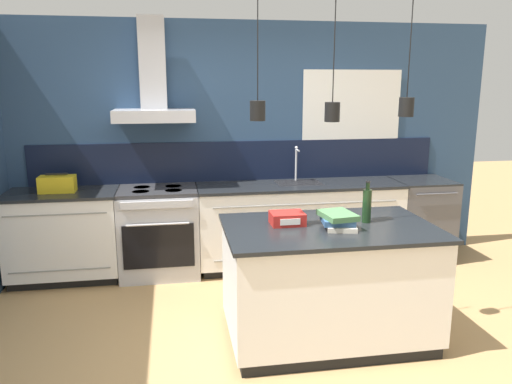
{
  "coord_description": "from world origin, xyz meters",
  "views": [
    {
      "loc": [
        -0.73,
        -3.35,
        1.97
      ],
      "look_at": [
        -0.04,
        0.74,
        1.05
      ],
      "focal_mm": 35.0,
      "sensor_mm": 36.0,
      "label": 1
    }
  ],
  "objects_px": {
    "oven_range": "(159,232)",
    "yellow_toolbox": "(57,184)",
    "dishwasher": "(419,219)",
    "red_supply_box": "(287,218)",
    "bottle_on_island": "(367,205)",
    "book_stack": "(339,220)"
  },
  "relations": [
    {
      "from": "oven_range",
      "to": "book_stack",
      "type": "distance_m",
      "value": 2.19
    },
    {
      "from": "dishwasher",
      "to": "book_stack",
      "type": "height_order",
      "value": "book_stack"
    },
    {
      "from": "oven_range",
      "to": "book_stack",
      "type": "relative_size",
      "value": 2.74
    },
    {
      "from": "oven_range",
      "to": "book_stack",
      "type": "xyz_separation_m",
      "value": [
        1.36,
        -1.63,
        0.51
      ]
    },
    {
      "from": "bottle_on_island",
      "to": "red_supply_box",
      "type": "distance_m",
      "value": 0.62
    },
    {
      "from": "book_stack",
      "to": "oven_range",
      "type": "bearing_deg",
      "value": 129.85
    },
    {
      "from": "red_supply_box",
      "to": "yellow_toolbox",
      "type": "relative_size",
      "value": 0.75
    },
    {
      "from": "book_stack",
      "to": "red_supply_box",
      "type": "xyz_separation_m",
      "value": [
        -0.35,
        0.15,
        -0.01
      ]
    },
    {
      "from": "oven_range",
      "to": "yellow_toolbox",
      "type": "relative_size",
      "value": 2.68
    },
    {
      "from": "dishwasher",
      "to": "red_supply_box",
      "type": "relative_size",
      "value": 3.58
    },
    {
      "from": "dishwasher",
      "to": "bottle_on_island",
      "type": "relative_size",
      "value": 2.81
    },
    {
      "from": "yellow_toolbox",
      "to": "oven_range",
      "type": "bearing_deg",
      "value": -0.26
    },
    {
      "from": "book_stack",
      "to": "dishwasher",
      "type": "bearing_deg",
      "value": 46.96
    },
    {
      "from": "dishwasher",
      "to": "yellow_toolbox",
      "type": "relative_size",
      "value": 2.68
    },
    {
      "from": "dishwasher",
      "to": "red_supply_box",
      "type": "height_order",
      "value": "red_supply_box"
    },
    {
      "from": "oven_range",
      "to": "red_supply_box",
      "type": "distance_m",
      "value": 1.86
    },
    {
      "from": "dishwasher",
      "to": "yellow_toolbox",
      "type": "bearing_deg",
      "value": 180.0
    },
    {
      "from": "dishwasher",
      "to": "red_supply_box",
      "type": "distance_m",
      "value": 2.45
    },
    {
      "from": "bottle_on_island",
      "to": "red_supply_box",
      "type": "height_order",
      "value": "bottle_on_island"
    },
    {
      "from": "dishwasher",
      "to": "bottle_on_island",
      "type": "xyz_separation_m",
      "value": [
        -1.27,
        -1.53,
        0.59
      ]
    },
    {
      "from": "dishwasher",
      "to": "book_stack",
      "type": "bearing_deg",
      "value": -133.04
    },
    {
      "from": "yellow_toolbox",
      "to": "book_stack",
      "type": "bearing_deg",
      "value": -35.15
    }
  ]
}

